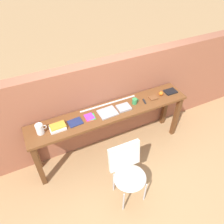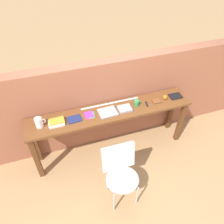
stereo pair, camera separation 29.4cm
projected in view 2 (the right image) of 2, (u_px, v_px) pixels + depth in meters
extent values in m
plane|color=tan|center=(117.00, 162.00, 3.62)|extent=(40.00, 40.00, 0.00)
cube|color=#9E5B42|center=(104.00, 103.00, 3.56)|extent=(6.00, 0.20, 1.53)
cube|color=brown|center=(111.00, 112.00, 3.26)|extent=(2.50, 0.44, 0.04)
cube|color=#5B341A|center=(36.00, 159.00, 3.16)|extent=(0.07, 0.07, 0.84)
cube|color=#5B341A|center=(180.00, 122.00, 3.71)|extent=(0.07, 0.07, 0.84)
cube|color=#5B341A|center=(35.00, 142.00, 3.38)|extent=(0.07, 0.07, 0.84)
cube|color=#5B341A|center=(171.00, 111.00, 3.94)|extent=(0.07, 0.07, 0.84)
ellipsoid|color=silver|center=(122.00, 179.00, 2.88)|extent=(0.45, 0.43, 0.08)
cube|color=silver|center=(118.00, 157.00, 2.85)|extent=(0.44, 0.11, 0.40)
cylinder|color=#B2B2B7|center=(114.00, 203.00, 2.89)|extent=(0.02, 0.02, 0.41)
cylinder|color=#B2B2B7|center=(137.00, 196.00, 2.97)|extent=(0.02, 0.02, 0.41)
cylinder|color=#B2B2B7|center=(107.00, 182.00, 3.12)|extent=(0.02, 0.02, 0.41)
cylinder|color=#B2B2B7|center=(129.00, 176.00, 3.19)|extent=(0.02, 0.02, 0.41)
cylinder|color=white|center=(39.00, 123.00, 2.95)|extent=(0.10, 0.10, 0.15)
cone|color=white|center=(38.00, 119.00, 2.87)|extent=(0.04, 0.03, 0.04)
torus|color=white|center=(43.00, 121.00, 2.96)|extent=(0.07, 0.01, 0.07)
cube|color=white|center=(56.00, 123.00, 3.03)|extent=(0.22, 0.16, 0.03)
cube|color=gold|center=(57.00, 121.00, 3.02)|extent=(0.21, 0.14, 0.02)
cube|color=navy|center=(74.00, 119.00, 3.10)|extent=(0.21, 0.16, 0.01)
cube|color=#E5334C|center=(88.00, 115.00, 3.17)|extent=(0.12, 0.18, 0.00)
cube|color=green|center=(91.00, 115.00, 3.17)|extent=(0.13, 0.15, 0.00)
cube|color=purple|center=(89.00, 115.00, 3.17)|extent=(0.14, 0.15, 0.00)
cube|color=#9E9EA3|center=(108.00, 112.00, 3.21)|extent=(0.28, 0.23, 0.02)
cube|color=#9E9EA3|center=(125.00, 108.00, 3.26)|extent=(0.20, 0.17, 0.03)
cylinder|color=#338C4C|center=(136.00, 103.00, 3.31)|extent=(0.08, 0.08, 0.09)
torus|color=#338C4C|center=(139.00, 102.00, 3.32)|extent=(0.06, 0.01, 0.06)
cube|color=black|center=(147.00, 104.00, 3.35)|extent=(0.05, 0.11, 0.02)
cube|color=brown|center=(156.00, 101.00, 3.39)|extent=(0.13, 0.10, 0.02)
sphere|color=orange|center=(165.00, 97.00, 3.43)|extent=(0.07, 0.07, 0.07)
cube|color=black|center=(175.00, 96.00, 3.49)|extent=(0.20, 0.15, 0.02)
cube|color=silver|center=(110.00, 103.00, 3.37)|extent=(0.93, 0.03, 0.00)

